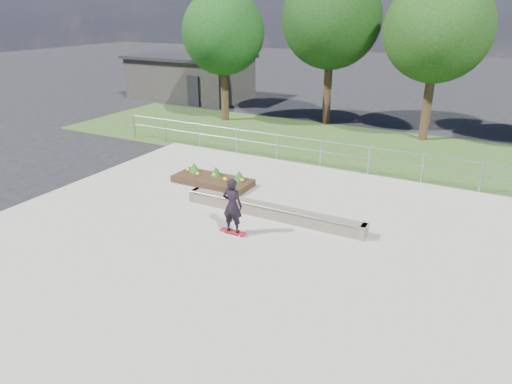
# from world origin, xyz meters

# --- Properties ---
(ground) EXTENTS (120.00, 120.00, 0.00)m
(ground) POSITION_xyz_m (0.00, 0.00, 0.00)
(ground) COLOR black
(ground) RESTS_ON ground
(grass_verge) EXTENTS (30.00, 8.00, 0.02)m
(grass_verge) POSITION_xyz_m (0.00, 11.00, 0.01)
(grass_verge) COLOR #2B461C
(grass_verge) RESTS_ON ground
(concrete_slab) EXTENTS (15.00, 15.00, 0.06)m
(concrete_slab) POSITION_xyz_m (0.00, 0.00, 0.03)
(concrete_slab) COLOR gray
(concrete_slab) RESTS_ON ground
(fence) EXTENTS (20.06, 0.06, 1.20)m
(fence) POSITION_xyz_m (0.00, 7.50, 0.77)
(fence) COLOR gray
(fence) RESTS_ON ground
(building) EXTENTS (8.40, 5.40, 3.00)m
(building) POSITION_xyz_m (-14.00, 18.00, 1.51)
(building) COLOR #292725
(building) RESTS_ON ground
(tree_far_left) EXTENTS (4.55, 4.55, 7.15)m
(tree_far_left) POSITION_xyz_m (-8.00, 13.00, 4.85)
(tree_far_left) COLOR #302013
(tree_far_left) RESTS_ON ground
(tree_mid_left) EXTENTS (5.25, 5.25, 8.25)m
(tree_mid_left) POSITION_xyz_m (-2.50, 15.00, 5.61)
(tree_mid_left) COLOR black
(tree_mid_left) RESTS_ON ground
(tree_mid_right) EXTENTS (4.90, 4.90, 7.70)m
(tree_mid_right) POSITION_xyz_m (3.00, 14.00, 5.23)
(tree_mid_right) COLOR #332214
(tree_mid_right) RESTS_ON ground
(grind_ledge) EXTENTS (6.00, 0.44, 0.43)m
(grind_ledge) POSITION_xyz_m (0.43, 2.12, 0.26)
(grind_ledge) COLOR brown
(grind_ledge) RESTS_ON concrete_slab
(planter_bed) EXTENTS (3.00, 1.20, 0.61)m
(planter_bed) POSITION_xyz_m (-2.81, 3.75, 0.24)
(planter_bed) COLOR black
(planter_bed) RESTS_ON concrete_slab
(skateboarder) EXTENTS (0.80, 0.45, 1.72)m
(skateboarder) POSITION_xyz_m (-0.07, 0.59, 0.95)
(skateboarder) COLOR white
(skateboarder) RESTS_ON concrete_slab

